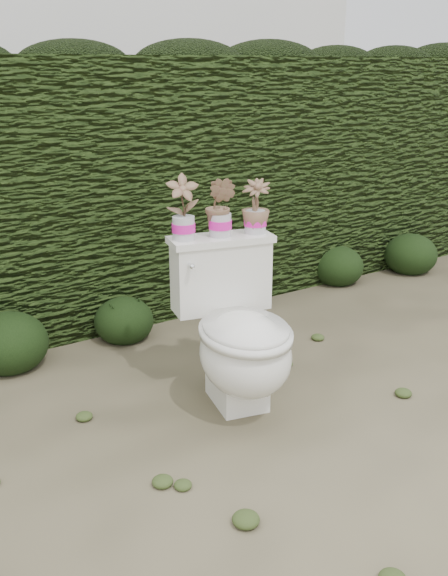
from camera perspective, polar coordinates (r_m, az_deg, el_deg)
ground at (r=3.14m, az=0.53°, el=-10.30°), size 60.00×60.00×0.00m
hedge at (r=4.22m, az=-11.72°, el=8.65°), size 8.00×1.00×1.60m
toilet at (r=2.99m, az=1.32°, el=-4.29°), size 0.60×0.76×0.78m
potted_plant_left at (r=2.97m, az=-3.65°, el=7.01°), size 0.18×0.15×0.29m
potted_plant_center at (r=3.03m, az=-0.33°, el=7.10°), size 0.18×0.19×0.27m
potted_plant_right at (r=3.10m, az=2.82°, el=7.11°), size 0.19×0.19×0.24m
liriope_clump_2 at (r=3.62m, az=-18.63°, el=-4.26°), size 0.42×0.42×0.33m
liriope_clump_3 at (r=3.84m, az=-8.91°, el=-2.50°), size 0.35×0.35×0.28m
liriope_clump_4 at (r=4.30m, az=0.92°, el=0.59°), size 0.43×0.43×0.34m
liriope_clump_5 at (r=4.86m, az=10.09°, el=2.24°), size 0.38×0.38×0.31m
liriope_clump_6 at (r=5.25m, az=16.28°, el=3.17°), size 0.41×0.41×0.33m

